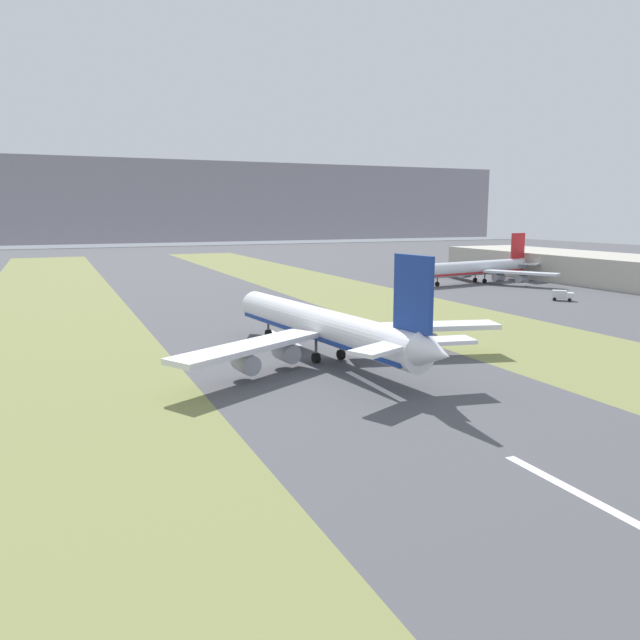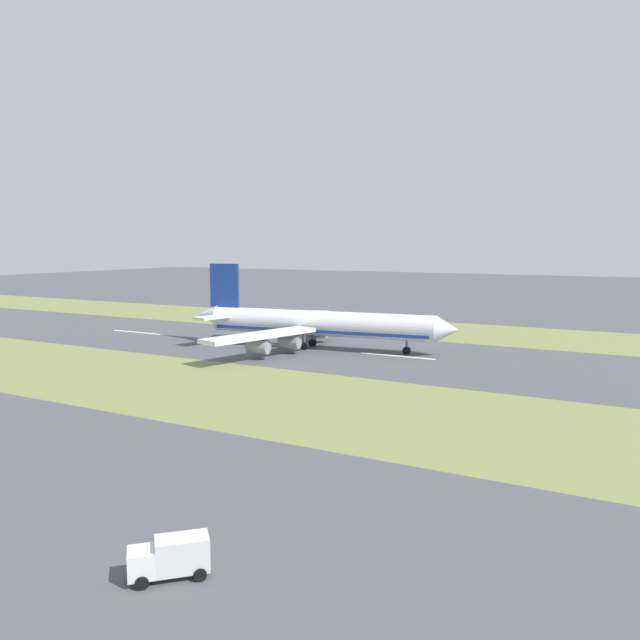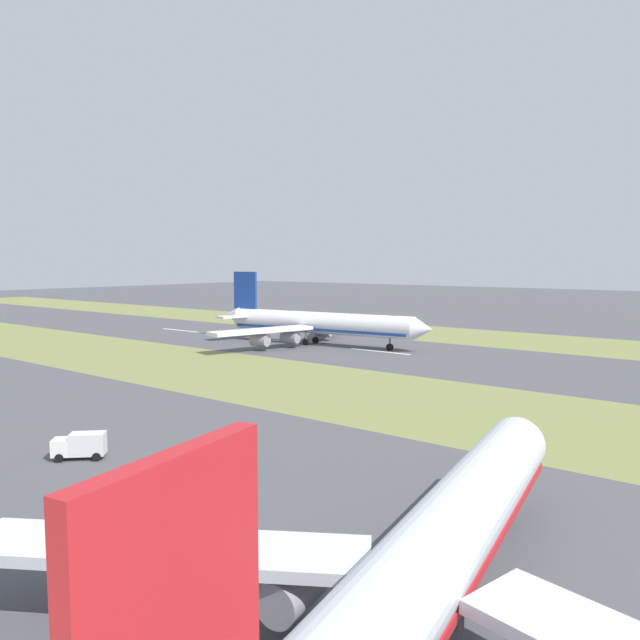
{
  "view_description": "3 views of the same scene",
  "coord_description": "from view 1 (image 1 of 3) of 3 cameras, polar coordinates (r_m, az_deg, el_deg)",
  "views": [
    {
      "loc": [
        -44.22,
        -102.94,
        26.05
      ],
      "look_at": [
        -0.28,
        -1.42,
        7.0
      ],
      "focal_mm": 35.0,
      "sensor_mm": 36.0,
      "label": 1
    },
    {
      "loc": [
        129.95,
        69.73,
        25.1
      ],
      "look_at": [
        -0.28,
        -1.42,
        7.0
      ],
      "focal_mm": 35.0,
      "sensor_mm": 36.0,
      "label": 2
    },
    {
      "loc": [
        135.3,
        105.29,
        23.36
      ],
      "look_at": [
        -0.28,
        -1.42,
        7.0
      ],
      "focal_mm": 35.0,
      "sensor_mm": 36.0,
      "label": 3
    }
  ],
  "objects": [
    {
      "name": "grass_median_east",
      "position": [
        138.69,
        17.2,
        -1.5
      ],
      "size": [
        40.0,
        600.0,
        0.01
      ],
      "primitive_type": "cube",
      "color": "olive",
      "rests_on": "ground"
    },
    {
      "name": "airplane_parked_apron",
      "position": [
        242.68,
        14.29,
        4.6
      ],
      "size": [
        60.48,
        57.08,
        18.25
      ],
      "color": "silver",
      "rests_on": "ground"
    },
    {
      "name": "airplane_main_jet",
      "position": [
        110.81,
        0.5,
        -0.64
      ],
      "size": [
        63.61,
        67.15,
        20.2
      ],
      "color": "white",
      "rests_on": "ground"
    },
    {
      "name": "centreline_dash_far",
      "position": [
        131.91,
        -3.34,
        -1.63
      ],
      "size": [
        1.2,
        18.0,
        0.01
      ],
      "primitive_type": "cube",
      "color": "silver",
      "rests_on": "ground"
    },
    {
      "name": "grass_median_west",
      "position": [
        106.19,
        -23.17,
        -5.23
      ],
      "size": [
        40.0,
        600.0,
        0.01
      ],
      "primitive_type": "cube",
      "color": "olive",
      "rests_on": "ground"
    },
    {
      "name": "centreline_dash_mid",
      "position": [
        96.33,
        4.91,
        -5.95
      ],
      "size": [
        1.2,
        18.0,
        0.01
      ],
      "primitive_type": "cube",
      "color": "silver",
      "rests_on": "ground"
    },
    {
      "name": "terminal_building",
      "position": [
        269.83,
        21.88,
        4.64
      ],
      "size": [
        36.0,
        115.02,
        10.39
      ],
      "primitive_type": "cube",
      "color": "#B2AD9E",
      "rests_on": "ground"
    },
    {
      "name": "ground_plane",
      "position": [
        115.02,
        -0.15,
        -3.32
      ],
      "size": [
        800.0,
        800.0,
        0.0
      ],
      "primitive_type": "plane",
      "color": "#4C4C51"
    },
    {
      "name": "service_truck",
      "position": [
        200.88,
        21.26,
        2.13
      ],
      "size": [
        5.78,
        5.82,
        3.1
      ],
      "color": "white",
      "rests_on": "ground"
    },
    {
      "name": "centreline_dash_near",
      "position": [
        66.01,
        22.12,
        -14.22
      ],
      "size": [
        1.2,
        18.0,
        0.01
      ],
      "primitive_type": "cube",
      "color": "silver",
      "rests_on": "ground"
    },
    {
      "name": "mountain_ridge",
      "position": [
        624.59,
        -19.66,
        10.14
      ],
      "size": [
        800.0,
        120.0,
        72.25
      ],
      "primitive_type": "cube",
      "color": "gray",
      "rests_on": "ground"
    }
  ]
}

